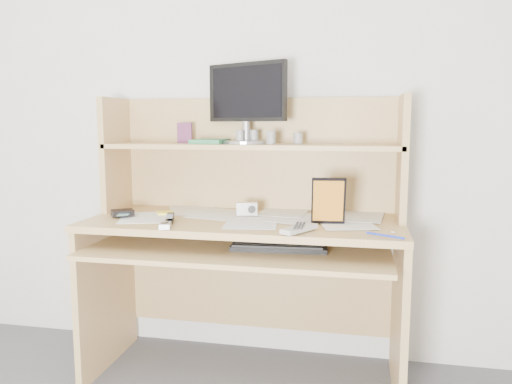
% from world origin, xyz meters
% --- Properties ---
extents(back_wall, '(3.60, 0.04, 2.50)m').
position_xyz_m(back_wall, '(0.00, 1.80, 1.25)').
color(back_wall, beige).
rests_on(back_wall, floor).
extents(desk, '(1.40, 0.70, 1.30)m').
position_xyz_m(desk, '(0.00, 1.56, 0.69)').
color(desk, tan).
rests_on(desk, floor).
extents(paper_clutter, '(1.32, 0.54, 0.01)m').
position_xyz_m(paper_clutter, '(0.00, 1.48, 0.75)').
color(paper_clutter, silver).
rests_on(paper_clutter, desk).
extents(keyboard, '(0.41, 0.17, 0.03)m').
position_xyz_m(keyboard, '(0.18, 1.37, 0.66)').
color(keyboard, black).
rests_on(keyboard, desk).
extents(tv_remote, '(0.14, 0.19, 0.02)m').
position_xyz_m(tv_remote, '(0.28, 1.25, 0.77)').
color(tv_remote, '#AEADA8').
rests_on(tv_remote, paper_clutter).
extents(flip_phone, '(0.06, 0.09, 0.02)m').
position_xyz_m(flip_phone, '(-0.27, 1.22, 0.77)').
color(flip_phone, silver).
rests_on(flip_phone, paper_clutter).
extents(stapler, '(0.06, 0.12, 0.04)m').
position_xyz_m(stapler, '(-0.30, 1.34, 0.77)').
color(stapler, black).
rests_on(stapler, paper_clutter).
extents(wallet, '(0.13, 0.12, 0.02)m').
position_xyz_m(wallet, '(-0.56, 1.43, 0.77)').
color(wallet, black).
rests_on(wallet, paper_clutter).
extents(sticky_note_pad, '(0.10, 0.10, 0.01)m').
position_xyz_m(sticky_note_pad, '(-0.40, 1.54, 0.75)').
color(sticky_note_pad, '#FBFF43').
rests_on(sticky_note_pad, desk).
extents(digital_camera, '(0.10, 0.06, 0.06)m').
position_xyz_m(digital_camera, '(-0.00, 1.56, 0.79)').
color(digital_camera, '#B4B4B6').
rests_on(digital_camera, paper_clutter).
extents(game_case, '(0.14, 0.03, 0.20)m').
position_xyz_m(game_case, '(0.38, 1.42, 0.86)').
color(game_case, black).
rests_on(game_case, paper_clutter).
extents(blue_pen, '(0.14, 0.08, 0.01)m').
position_xyz_m(blue_pen, '(0.60, 1.22, 0.76)').
color(blue_pen, '#172BAE').
rests_on(blue_pen, paper_clutter).
extents(card_box, '(0.07, 0.03, 0.10)m').
position_xyz_m(card_box, '(-0.34, 1.67, 1.13)').
color(card_box, maroon).
rests_on(card_box, desk).
extents(shelf_book, '(0.15, 0.20, 0.02)m').
position_xyz_m(shelf_book, '(-0.20, 1.63, 1.09)').
color(shelf_book, '#2E734B').
rests_on(shelf_book, desk).
extents(chip_stack_a, '(0.06, 0.06, 0.06)m').
position_xyz_m(chip_stack_a, '(0.10, 1.59, 1.11)').
color(chip_stack_a, black).
rests_on(chip_stack_a, desk).
extents(chip_stack_b, '(0.05, 0.05, 0.07)m').
position_xyz_m(chip_stack_b, '(0.01, 1.66, 1.11)').
color(chip_stack_b, silver).
rests_on(chip_stack_b, desk).
extents(chip_stack_c, '(0.05, 0.05, 0.05)m').
position_xyz_m(chip_stack_c, '(0.22, 1.64, 1.11)').
color(chip_stack_c, black).
rests_on(chip_stack_c, desk).
extents(chip_stack_d, '(0.05, 0.05, 0.06)m').
position_xyz_m(chip_stack_d, '(-0.05, 1.61, 1.11)').
color(chip_stack_d, white).
rests_on(chip_stack_d, desk).
extents(monitor, '(0.41, 0.24, 0.38)m').
position_xyz_m(monitor, '(-0.03, 1.66, 1.28)').
color(monitor, '#A2A2A7').
rests_on(monitor, desk).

